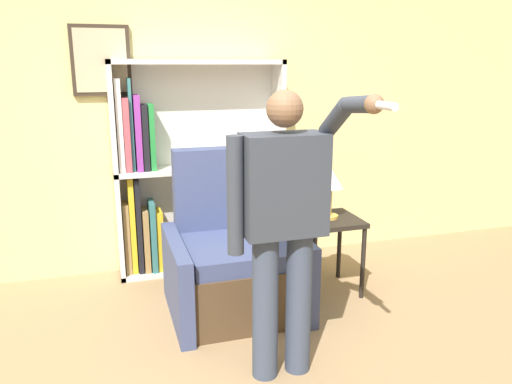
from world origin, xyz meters
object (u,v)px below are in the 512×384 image
Objects in this scene: table_lamp at (330,181)px; side_table at (328,230)px; bookcase at (178,175)px; armchair at (233,261)px; person_standing at (284,220)px.

side_table is at bearing 0.00° from table_lamp.
bookcase is at bearing 143.71° from table_lamp.
armchair reaches higher than table_lamp.
bookcase is 4.52× the size of table_lamp.
person_standing is at bearing -86.12° from armchair.
table_lamp is (0.73, 0.96, -0.05)m from person_standing.
armchair is at bearing -176.59° from table_lamp.
bookcase is at bearing 100.68° from person_standing.
table_lamp is at bearing 52.46° from person_standing.
side_table is (0.73, 0.96, -0.45)m from person_standing.
table_lamp is at bearing 3.41° from armchair.
armchair is 1.09m from person_standing.
side_table is 0.40m from table_lamp.
person_standing is 2.70× the size of side_table.
bookcase reaches higher than armchair.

